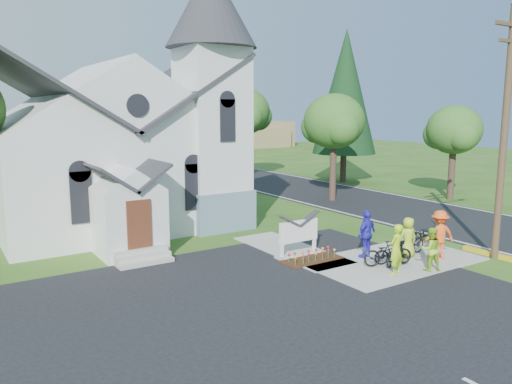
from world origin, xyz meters
TOP-DOWN VIEW (x-y plane):
  - ground at (0.00, 0.00)m, footprint 120.00×120.00m
  - parking_lot at (-7.00, -2.00)m, footprint 20.00×16.00m
  - road at (10.00, 15.00)m, footprint 8.00×90.00m
  - sidewalk at (1.50, 0.50)m, footprint 7.00×4.00m
  - church at (-5.48, 12.48)m, footprint 12.35×12.00m
  - church_sign at (-1.20, 3.20)m, footprint 2.20×0.40m
  - flower_bed at (-1.20, 2.30)m, footprint 2.60×1.10m
  - utility_pole at (5.36, -1.50)m, footprint 3.45×0.28m
  - tree_road_near at (8.50, 12.00)m, footprint 4.00×4.00m
  - tree_road_mid at (9.00, 24.00)m, footprint 4.40×4.40m
  - tree_road_far at (15.50, 8.00)m, footprint 3.60×3.60m
  - conifer at (15.00, 18.00)m, footprint 5.20×5.20m
  - distant_hills at (3.36, 56.33)m, footprint 61.00×10.00m
  - cyclist_0 at (0.25, -0.72)m, footprint 0.77×0.59m
  - bike_0 at (0.76, 0.12)m, footprint 2.07×1.33m
  - cyclist_1 at (1.66, -1.13)m, footprint 0.98×0.89m
  - bike_1 at (1.08, 0.13)m, footprint 1.62×0.98m
  - cyclist_2 at (0.86, 1.37)m, footprint 1.24×0.74m
  - bike_2 at (1.05, 0.06)m, footprint 1.64×1.12m
  - cyclist_3 at (3.30, -0.29)m, footprint 1.45×1.13m
  - bike_3 at (2.61, 0.59)m, footprint 1.78×0.54m
  - cyclist_4 at (2.30, 0.45)m, footprint 0.90×0.67m
  - bike_4 at (4.64, 1.34)m, footprint 1.93×0.93m

SIDE VIEW (x-z plane):
  - ground at x=0.00m, z-range 0.00..0.00m
  - parking_lot at x=-7.00m, z-range 0.00..0.02m
  - road at x=10.00m, z-range 0.00..0.02m
  - sidewalk at x=1.50m, z-range 0.00..0.05m
  - flower_bed at x=-1.20m, z-range 0.00..0.07m
  - bike_2 at x=1.05m, z-range 0.05..0.87m
  - bike_1 at x=1.08m, z-range 0.05..0.99m
  - bike_4 at x=4.64m, z-range 0.05..1.02m
  - bike_0 at x=0.76m, z-range 0.05..1.08m
  - bike_3 at x=2.61m, z-range 0.05..1.11m
  - cyclist_1 at x=1.66m, z-range 0.05..1.70m
  - cyclist_4 at x=2.30m, z-range 0.05..1.72m
  - cyclist_0 at x=0.25m, z-range 0.05..1.93m
  - church_sign at x=-1.20m, z-range 0.18..1.88m
  - cyclist_3 at x=3.30m, z-range 0.05..2.02m
  - cyclist_2 at x=0.86m, z-range 0.05..2.03m
  - distant_hills at x=3.36m, z-range -0.63..4.97m
  - tree_road_far at x=15.50m, z-range 1.48..7.78m
  - tree_road_near at x=8.50m, z-range 1.68..8.73m
  - church at x=-5.48m, z-range -1.25..11.75m
  - utility_pole at x=5.36m, z-range 0.40..10.40m
  - tree_road_mid at x=9.00m, z-range 1.88..9.68m
  - conifer at x=15.00m, z-range 1.19..13.59m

